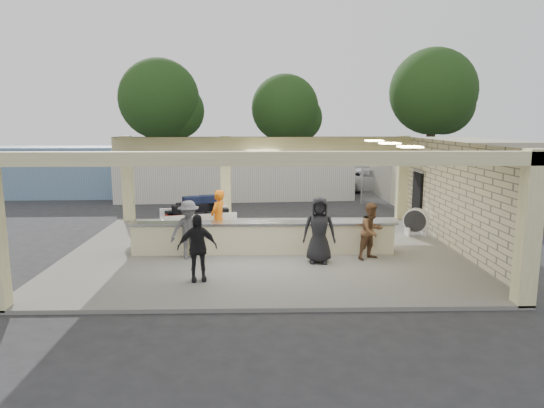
{
  "coord_description": "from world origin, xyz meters",
  "views": [
    {
      "loc": [
        -0.08,
        -15.02,
        4.13
      ],
      "look_at": [
        0.31,
        1.0,
        1.38
      ],
      "focal_mm": 32.0,
      "sensor_mm": 36.0,
      "label": 1
    }
  ],
  "objects_px": {
    "baggage_counter": "(263,238)",
    "luggage_cart": "(197,215)",
    "drum_fan": "(416,221)",
    "passenger_a": "(372,231)",
    "passenger_c": "(189,230)",
    "car_dark": "(342,177)",
    "container_white": "(236,174)",
    "container_blue": "(61,172)",
    "baggage_handler": "(218,219)",
    "car_white_a": "(371,180)",
    "car_white_b": "(441,180)",
    "passenger_b": "(197,248)",
    "passenger_d": "(319,230)"
  },
  "relations": [
    {
      "from": "baggage_counter",
      "to": "luggage_cart",
      "type": "bearing_deg",
      "value": 136.05
    },
    {
      "from": "baggage_counter",
      "to": "passenger_d",
      "type": "distance_m",
      "value": 1.96
    },
    {
      "from": "car_white_a",
      "to": "baggage_handler",
      "type": "bearing_deg",
      "value": 140.9
    },
    {
      "from": "passenger_a",
      "to": "car_dark",
      "type": "height_order",
      "value": "passenger_a"
    },
    {
      "from": "baggage_handler",
      "to": "car_white_a",
      "type": "height_order",
      "value": "baggage_handler"
    },
    {
      "from": "luggage_cart",
      "to": "container_white",
      "type": "xyz_separation_m",
      "value": [
        0.94,
        8.96,
        0.46
      ]
    },
    {
      "from": "drum_fan",
      "to": "container_blue",
      "type": "distance_m",
      "value": 19.32
    },
    {
      "from": "container_blue",
      "to": "passenger_d",
      "type": "bearing_deg",
      "value": -47.67
    },
    {
      "from": "container_white",
      "to": "car_white_a",
      "type": "bearing_deg",
      "value": 15.39
    },
    {
      "from": "baggage_counter",
      "to": "car_dark",
      "type": "bearing_deg",
      "value": 71.48
    },
    {
      "from": "baggage_counter",
      "to": "passenger_d",
      "type": "relative_size",
      "value": 4.28
    },
    {
      "from": "car_dark",
      "to": "container_blue",
      "type": "bearing_deg",
      "value": 110.79
    },
    {
      "from": "baggage_handler",
      "to": "drum_fan",
      "type": "bearing_deg",
      "value": 127.66
    },
    {
      "from": "passenger_c",
      "to": "car_white_a",
      "type": "bearing_deg",
      "value": 32.46
    },
    {
      "from": "passenger_d",
      "to": "car_white_a",
      "type": "height_order",
      "value": "passenger_d"
    },
    {
      "from": "car_dark",
      "to": "car_white_a",
      "type": "bearing_deg",
      "value": -96.86
    },
    {
      "from": "drum_fan",
      "to": "container_white",
      "type": "distance_m",
      "value": 11.28
    },
    {
      "from": "passenger_d",
      "to": "container_blue",
      "type": "xyz_separation_m",
      "value": [
        -12.65,
        13.3,
        0.32
      ]
    },
    {
      "from": "baggage_counter",
      "to": "passenger_b",
      "type": "height_order",
      "value": "passenger_b"
    },
    {
      "from": "passenger_b",
      "to": "car_dark",
      "type": "height_order",
      "value": "passenger_b"
    },
    {
      "from": "passenger_c",
      "to": "car_dark",
      "type": "bearing_deg",
      "value": 38.33
    },
    {
      "from": "car_dark",
      "to": "car_white_b",
      "type": "bearing_deg",
      "value": -94.05
    },
    {
      "from": "baggage_counter",
      "to": "passenger_a",
      "type": "bearing_deg",
      "value": -12.6
    },
    {
      "from": "car_dark",
      "to": "passenger_c",
      "type": "bearing_deg",
      "value": 167.23
    },
    {
      "from": "car_white_a",
      "to": "drum_fan",
      "type": "bearing_deg",
      "value": 166.74
    },
    {
      "from": "baggage_counter",
      "to": "drum_fan",
      "type": "xyz_separation_m",
      "value": [
        5.46,
        2.27,
        0.03
      ]
    },
    {
      "from": "passenger_d",
      "to": "passenger_a",
      "type": "bearing_deg",
      "value": 16.78
    },
    {
      "from": "drum_fan",
      "to": "passenger_d",
      "type": "height_order",
      "value": "passenger_d"
    },
    {
      "from": "baggage_handler",
      "to": "car_white_b",
      "type": "bearing_deg",
      "value": 161.66
    },
    {
      "from": "drum_fan",
      "to": "baggage_handler",
      "type": "height_order",
      "value": "baggage_handler"
    },
    {
      "from": "drum_fan",
      "to": "container_blue",
      "type": "relative_size",
      "value": 0.09
    },
    {
      "from": "container_white",
      "to": "container_blue",
      "type": "height_order",
      "value": "container_blue"
    },
    {
      "from": "drum_fan",
      "to": "passenger_a",
      "type": "xyz_separation_m",
      "value": [
        -2.28,
        -2.98,
        0.32
      ]
    },
    {
      "from": "drum_fan",
      "to": "passenger_c",
      "type": "xyz_separation_m",
      "value": [
        -7.66,
        -2.77,
        0.35
      ]
    },
    {
      "from": "container_blue",
      "to": "luggage_cart",
      "type": "bearing_deg",
      "value": -50.17
    },
    {
      "from": "baggage_counter",
      "to": "car_white_a",
      "type": "bearing_deg",
      "value": 65.02
    },
    {
      "from": "luggage_cart",
      "to": "passenger_d",
      "type": "relative_size",
      "value": 1.46
    },
    {
      "from": "passenger_c",
      "to": "passenger_d",
      "type": "bearing_deg",
      "value": -34.57
    },
    {
      "from": "drum_fan",
      "to": "baggage_handler",
      "type": "bearing_deg",
      "value": -137.59
    },
    {
      "from": "baggage_handler",
      "to": "car_white_b",
      "type": "relative_size",
      "value": 0.38
    },
    {
      "from": "drum_fan",
      "to": "car_dark",
      "type": "relative_size",
      "value": 0.21
    },
    {
      "from": "car_white_a",
      "to": "passenger_b",
      "type": "bearing_deg",
      "value": 145.62
    },
    {
      "from": "passenger_b",
      "to": "car_dark",
      "type": "xyz_separation_m",
      "value": [
        6.59,
        17.18,
        -0.19
      ]
    },
    {
      "from": "passenger_a",
      "to": "container_blue",
      "type": "relative_size",
      "value": 0.16
    },
    {
      "from": "baggage_counter",
      "to": "passenger_d",
      "type": "height_order",
      "value": "passenger_d"
    },
    {
      "from": "container_blue",
      "to": "car_white_a",
      "type": "bearing_deg",
      "value": 4.52
    },
    {
      "from": "passenger_b",
      "to": "passenger_d",
      "type": "height_order",
      "value": "passenger_d"
    },
    {
      "from": "baggage_counter",
      "to": "baggage_handler",
      "type": "bearing_deg",
      "value": 151.01
    },
    {
      "from": "container_blue",
      "to": "baggage_counter",
      "type": "bearing_deg",
      "value": -49.2
    },
    {
      "from": "luggage_cart",
      "to": "passenger_b",
      "type": "height_order",
      "value": "passenger_b"
    }
  ]
}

